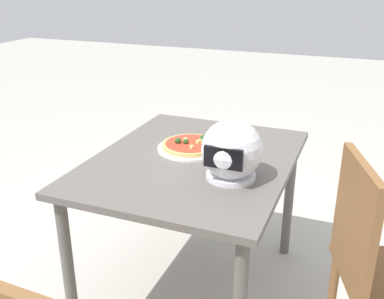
% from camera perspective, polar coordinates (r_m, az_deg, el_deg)
% --- Properties ---
extents(ground_plane, '(14.00, 14.00, 0.00)m').
position_cam_1_polar(ground_plane, '(2.36, 0.16, -17.20)').
color(ground_plane, '#B2ADA3').
extents(dining_table, '(0.85, 1.08, 0.71)m').
position_cam_1_polar(dining_table, '(2.02, 0.18, -3.30)').
color(dining_table, '#5B5651').
rests_on(dining_table, ground).
extents(pizza_plate, '(0.31, 0.31, 0.01)m').
position_cam_1_polar(pizza_plate, '(2.08, -0.18, 0.16)').
color(pizza_plate, white).
rests_on(pizza_plate, dining_table).
extents(pizza, '(0.27, 0.27, 0.05)m').
position_cam_1_polar(pizza, '(2.07, -0.14, 0.62)').
color(pizza, tan).
rests_on(pizza, pizza_plate).
extents(motorcycle_helmet, '(0.24, 0.24, 0.24)m').
position_cam_1_polar(motorcycle_helmet, '(1.76, 5.08, -0.21)').
color(motorcycle_helmet, silver).
rests_on(motorcycle_helmet, dining_table).
extents(chair_side, '(0.51, 0.51, 0.90)m').
position_cam_1_polar(chair_side, '(1.78, 22.37, -13.30)').
color(chair_side, brown).
rests_on(chair_side, ground).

